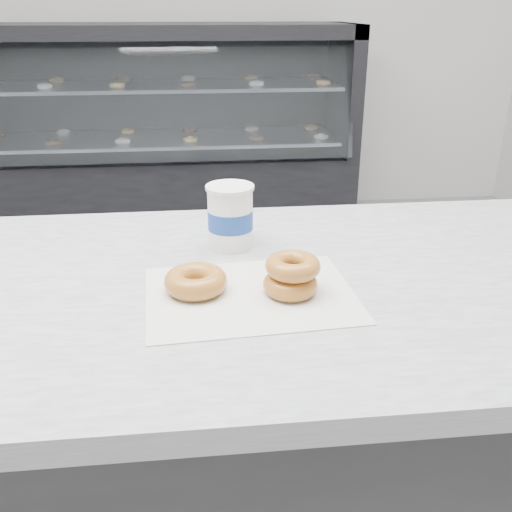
{
  "coord_description": "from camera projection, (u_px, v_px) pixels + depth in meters",
  "views": [
    {
      "loc": [
        0.23,
        -1.49,
        1.34
      ],
      "look_at": [
        0.32,
        -0.63,
        0.96
      ],
      "focal_mm": 40.0,
      "sensor_mm": 36.0,
      "label": 1
    }
  ],
  "objects": [
    {
      "name": "donut_single",
      "position": [
        196.0,
        281.0,
        0.94
      ],
      "size": [
        0.12,
        0.12,
        0.04
      ],
      "primitive_type": "torus",
      "rotation": [
        0.0,
        0.0,
        0.16
      ],
      "color": "#BE8C34",
      "rests_on": "wax_paper"
    },
    {
      "name": "counter",
      "position": [
        97.0,
        486.0,
        1.14
      ],
      "size": [
        3.06,
        0.76,
        0.9
      ],
      "color": "#333335",
      "rests_on": "ground"
    },
    {
      "name": "ground",
      "position": [
        139.0,
        450.0,
        1.87
      ],
      "size": [
        5.0,
        5.0,
        0.0
      ],
      "primitive_type": "plane",
      "color": "gray",
      "rests_on": "ground"
    },
    {
      "name": "donut_stack",
      "position": [
        292.0,
        275.0,
        0.93
      ],
      "size": [
        0.11,
        0.11,
        0.06
      ],
      "color": "#BE8C34",
      "rests_on": "wax_paper"
    },
    {
      "name": "wax_paper",
      "position": [
        250.0,
        294.0,
        0.94
      ],
      "size": [
        0.36,
        0.28,
        0.0
      ],
      "primitive_type": "cube",
      "rotation": [
        0.0,
        0.0,
        0.07
      ],
      "color": "silver",
      "rests_on": "counter"
    },
    {
      "name": "coffee_cup",
      "position": [
        230.0,
        216.0,
        1.11
      ],
      "size": [
        0.09,
        0.09,
        0.12
      ],
      "rotation": [
        0.0,
        0.0,
        -0.04
      ],
      "color": "white",
      "rests_on": "counter"
    },
    {
      "name": "display_case",
      "position": [
        159.0,
        152.0,
        3.61
      ],
      "size": [
        2.4,
        0.74,
        1.25
      ],
      "color": "black",
      "rests_on": "ground"
    }
  ]
}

